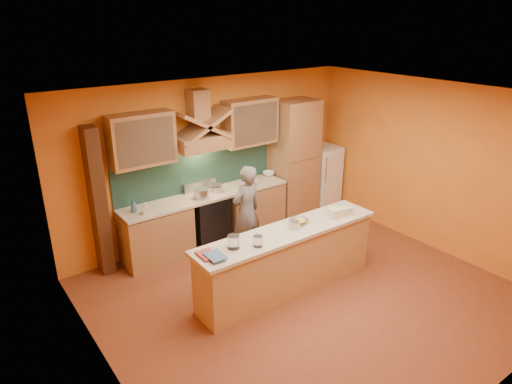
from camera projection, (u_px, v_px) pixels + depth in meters
floor at (305, 295)px, 6.53m from camera, size 5.50×5.00×0.01m
ceiling at (314, 99)px, 5.50m from camera, size 5.50×5.00×0.01m
wall_back at (211, 160)px, 7.89m from camera, size 5.50×0.02×2.80m
wall_front at (496, 293)px, 4.14m from camera, size 5.50×0.02×2.80m
wall_left at (103, 270)px, 4.50m from camera, size 0.02×5.00×2.80m
wall_right at (433, 167)px, 7.53m from camera, size 0.02×5.00×2.80m
base_cabinet_left at (156, 235)px, 7.34m from camera, size 1.10×0.60×0.86m
base_cabinet_right at (252, 208)px, 8.38m from camera, size 1.10×0.60×0.86m
counter_top at (206, 195)px, 7.69m from camera, size 3.00×0.62×0.04m
stove at (207, 220)px, 7.85m from camera, size 0.60×0.58×0.90m
backsplash at (197, 171)px, 7.77m from camera, size 3.00×0.03×0.70m
range_hood at (203, 142)px, 7.39m from camera, size 0.92×0.50×0.24m
hood_chimney at (198, 105)px, 7.25m from camera, size 0.30×0.30×0.50m
upper_cabinet_left at (141, 140)px, 6.83m from camera, size 1.00×0.35×0.80m
upper_cabinet_right at (250, 122)px, 7.93m from camera, size 1.00×0.35×0.80m
pantry_column at (295, 161)px, 8.67m from camera, size 0.80×0.60×2.30m
fridge at (322, 177)px, 9.26m from camera, size 0.58×0.60×1.30m
trim_column_left at (98, 203)px, 6.74m from camera, size 0.20×0.30×2.30m
island_body at (287, 262)px, 6.54m from camera, size 2.80×0.55×0.88m
island_top at (288, 232)px, 6.36m from camera, size 2.90×0.62×0.05m
person at (247, 211)px, 7.38m from camera, size 0.60×0.43×1.54m
pot_large at (202, 194)px, 7.50m from camera, size 0.31×0.31×0.18m
pot_small at (216, 189)px, 7.77m from camera, size 0.27×0.27×0.13m
soap_bottle_a at (146, 208)px, 6.89m from camera, size 0.11×0.11×0.19m
soap_bottle_b at (133, 206)px, 6.94m from camera, size 0.12×0.12×0.22m
bowl_back at (269, 174)px, 8.56m from camera, size 0.24×0.24×0.07m
dish_rack at (249, 183)px, 8.07m from camera, size 0.31×0.28×0.09m
book_lower at (200, 257)px, 5.62m from camera, size 0.22×0.29×0.03m
book_upper at (208, 259)px, 5.55m from camera, size 0.21×0.29×0.02m
jar_large at (234, 242)px, 5.84m from camera, size 0.19×0.19×0.18m
jar_small at (258, 241)px, 5.89m from camera, size 0.13×0.13×0.15m
kitchen_scale at (295, 225)px, 6.39m from camera, size 0.13×0.13×0.09m
mixing_bowl at (299, 221)px, 6.57m from camera, size 0.30×0.30×0.06m
cloth at (335, 215)px, 6.81m from camera, size 0.30×0.25×0.02m
grocery_bag_a at (335, 213)px, 6.75m from camera, size 0.20×0.16×0.13m
grocery_bag_b at (345, 211)px, 6.83m from camera, size 0.20×0.16×0.11m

